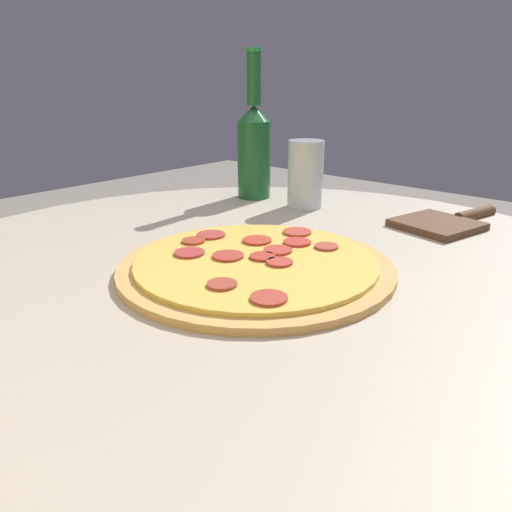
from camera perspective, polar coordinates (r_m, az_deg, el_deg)
name	(u,v)px	position (r m, az deg, el deg)	size (l,w,h in m)	color
table	(262,390)	(0.72, 0.71, -15.06)	(1.08, 1.08, 0.75)	#B2A893
pizza	(256,264)	(0.65, -0.01, -0.97)	(0.36, 0.36, 0.02)	tan
beer_bottle	(254,146)	(1.04, -0.23, 12.50)	(0.07, 0.07, 0.29)	#195628
pizza_paddle	(446,222)	(0.91, 20.87, 3.63)	(0.14, 0.23, 0.02)	brown
drinking_glass	(306,174)	(0.97, 5.68, 9.26)	(0.07, 0.07, 0.13)	silver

